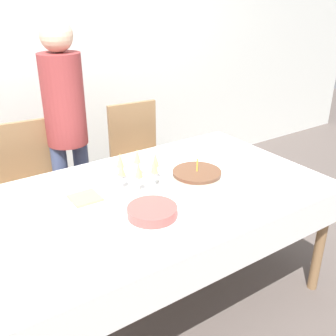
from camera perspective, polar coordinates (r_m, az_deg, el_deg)
The scene contains 12 objects.
ground_plane at distance 2.59m, azimuth -2.43°, elevation -18.41°, with size 12.00×12.00×0.00m, color #564C47.
wall_back at distance 3.40m, azimuth -17.92°, elevation 16.39°, with size 8.00×0.05×2.70m.
dining_table at distance 2.20m, azimuth -2.72°, elevation -5.95°, with size 1.99×1.14×0.75m.
dining_chair_far_left at distance 2.85m, azimuth -19.70°, elevation -2.65°, with size 0.46×0.46×0.96m.
dining_chair_far_right at distance 3.14m, azimuth -4.23°, elevation 1.32°, with size 0.46×0.46×0.96m.
birthday_cake at distance 2.16m, azimuth 4.18°, elevation -1.83°, with size 0.27×0.27×0.19m.
champagne_tray at distance 2.21m, azimuth -4.26°, elevation -0.60°, with size 0.33×0.33×0.18m.
plate_stack_main at distance 1.93m, azimuth -2.30°, elevation -6.32°, with size 0.25×0.25×0.05m.
cake_knife at distance 2.04m, azimuth 7.81°, elevation -5.48°, with size 0.29×0.13×0.00m.
fork_pile at distance 1.98m, azimuth -9.40°, elevation -6.43°, with size 0.18×0.10×0.02m.
napkin_pile at distance 2.14m, azimuth -11.93°, elevation -4.26°, with size 0.15×0.15×0.01m.
person_standing at distance 2.80m, azimuth -14.66°, elevation 7.12°, with size 0.28×0.28×1.61m.
Camera 1 is at (-0.98, -1.63, 1.76)m, focal length 42.00 mm.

